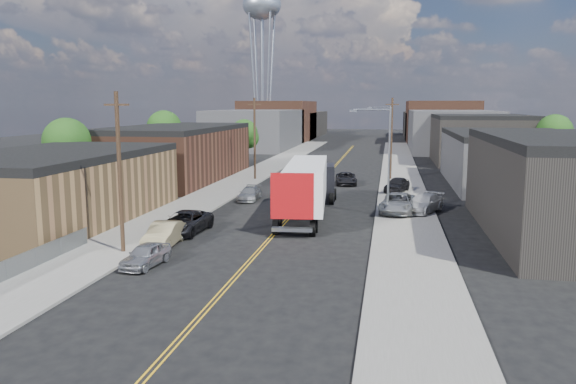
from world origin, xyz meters
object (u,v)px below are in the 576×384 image
at_px(water_tower, 262,11).
at_px(car_right_lot_a, 398,203).
at_px(car_right_lot_b, 424,203).
at_px(car_left_a, 146,255).
at_px(car_left_d, 250,194).
at_px(car_left_c, 185,222).
at_px(car_ahead_truck, 346,178).
at_px(car_right_lot_c, 397,184).
at_px(car_left_b, 164,235).
at_px(semi_truck, 310,184).

bearing_deg(water_tower, car_right_lot_a, -69.85).
relative_size(water_tower, car_right_lot_b, 7.18).
bearing_deg(car_left_a, car_left_d, 95.46).
bearing_deg(car_left_c, car_left_a, -81.41).
bearing_deg(car_right_lot_b, car_ahead_truck, 141.15).
relative_size(car_right_lot_b, car_right_lot_c, 1.15).
xyz_separation_m(car_left_d, car_right_lot_c, (14.12, 7.12, 0.27)).
relative_size(car_left_b, car_right_lot_b, 0.92).
relative_size(car_left_c, car_right_lot_b, 1.11).
xyz_separation_m(car_left_a, car_right_lot_b, (16.61, 18.99, 0.23)).
relative_size(water_tower, car_right_lot_c, 8.28).
bearing_deg(car_right_lot_c, car_ahead_truck, 154.50).
height_order(semi_truck, car_right_lot_c, semi_truck).
height_order(car_left_b, car_left_c, car_left_c).
relative_size(car_left_a, car_left_d, 0.89).
bearing_deg(car_right_lot_c, car_left_a, -97.82).
xyz_separation_m(car_left_b, car_right_lot_c, (15.28, 25.45, 0.13)).
height_order(water_tower, car_right_lot_b, water_tower).
relative_size(car_left_a, car_right_lot_a, 0.67).
bearing_deg(car_left_a, car_ahead_truck, 82.54).
distance_m(water_tower, car_left_b, 103.46).
distance_m(car_left_c, car_right_lot_b, 20.38).
xyz_separation_m(semi_truck, car_left_a, (-7.11, -16.85, -1.94)).
relative_size(car_left_a, car_ahead_truck, 0.78).
relative_size(semi_truck, car_right_lot_c, 3.97).
height_order(semi_truck, car_ahead_truck, semi_truck).
height_order(semi_truck, car_left_b, semi_truck).
xyz_separation_m(car_right_lot_a, car_right_lot_b, (2.16, 0.65, -0.07)).
relative_size(car_left_b, car_left_d, 1.08).
bearing_deg(car_left_a, car_left_b, 106.19).
relative_size(water_tower, car_left_a, 9.38).
height_order(car_left_b, car_right_lot_b, car_right_lot_b).
bearing_deg(car_left_a, semi_truck, 73.53).
bearing_deg(car_right_lot_a, water_tower, 116.88).
distance_m(semi_truck, car_left_d, 9.27).
xyz_separation_m(water_tower, car_right_lot_c, (30.88, -72.36, -29.74)).
bearing_deg(semi_truck, car_left_c, -138.44).
xyz_separation_m(car_left_d, car_right_lot_b, (16.23, -3.92, 0.26)).
xyz_separation_m(car_left_b, car_ahead_truck, (9.53, 30.89, -0.08)).
bearing_deg(car_left_c, semi_truck, 50.17).
bearing_deg(car_left_c, car_left_b, -86.76).
bearing_deg(car_right_lot_a, car_right_lot_c, 96.52).
height_order(car_right_lot_a, car_ahead_truck, car_right_lot_a).
bearing_deg(car_ahead_truck, car_right_lot_a, -78.17).
distance_m(car_left_b, car_left_d, 18.38).
bearing_deg(car_left_b, car_ahead_truck, 68.54).
bearing_deg(car_left_d, car_right_lot_c, 25.48).
xyz_separation_m(car_left_c, car_left_d, (1.17, 14.52, -0.15)).
distance_m(water_tower, car_right_lot_b, 94.49).
xyz_separation_m(semi_truck, car_right_lot_b, (9.50, 2.14, -1.71)).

